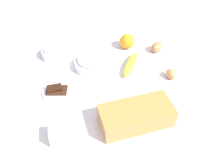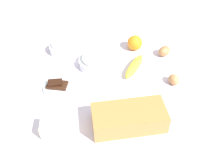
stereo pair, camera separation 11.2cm
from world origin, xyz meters
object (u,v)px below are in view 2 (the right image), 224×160
at_px(loaf_pan, 129,118).
at_px(chocolate_plate, 57,86).
at_px(egg_near_butter, 164,51).
at_px(orange_fruit, 135,43).
at_px(sugar_bowl, 61,47).
at_px(banana, 134,66).
at_px(butter_block, 53,128).
at_px(flour_bowl, 95,61).
at_px(egg_beside_bowl, 174,80).

relative_size(loaf_pan, chocolate_plate, 2.20).
bearing_deg(chocolate_plate, egg_near_butter, -161.38).
distance_m(orange_fruit, egg_near_butter, 0.16).
height_order(sugar_bowl, orange_fruit, orange_fruit).
distance_m(banana, butter_block, 0.49).
relative_size(loaf_pan, orange_fruit, 3.61).
xyz_separation_m(loaf_pan, flour_bowl, (0.11, -0.37, -0.01)).
relative_size(butter_block, egg_near_butter, 1.27).
relative_size(sugar_bowl, orange_fruit, 1.52).
bearing_deg(orange_fruit, egg_near_butter, 153.60).
distance_m(orange_fruit, butter_block, 0.64).
distance_m(loaf_pan, orange_fruit, 0.50).
xyz_separation_m(loaf_pan, banana, (-0.08, -0.32, -0.02)).
xyz_separation_m(sugar_bowl, chocolate_plate, (0.01, 0.27, -0.02)).
height_order(loaf_pan, butter_block, loaf_pan).
bearing_deg(egg_near_butter, butter_block, 38.38).
xyz_separation_m(orange_fruit, chocolate_plate, (0.40, 0.25, -0.03)).
distance_m(sugar_bowl, orange_fruit, 0.39).
distance_m(butter_block, egg_beside_bowl, 0.57).
relative_size(loaf_pan, butter_block, 3.17).
bearing_deg(egg_near_butter, loaf_pan, 59.00).
height_order(loaf_pan, flour_bowl, loaf_pan).
height_order(loaf_pan, egg_near_butter, loaf_pan).
height_order(egg_near_butter, egg_beside_bowl, egg_near_butter).
distance_m(egg_near_butter, egg_beside_bowl, 0.21).
bearing_deg(orange_fruit, flour_bowl, 28.13).
bearing_deg(egg_beside_bowl, egg_near_butter, -93.41).
distance_m(flour_bowl, chocolate_plate, 0.22).
bearing_deg(egg_beside_bowl, flour_bowl, -25.51).
xyz_separation_m(butter_block, egg_beside_bowl, (-0.53, -0.21, -0.01)).
height_order(butter_block, chocolate_plate, butter_block).
relative_size(orange_fruit, egg_beside_bowl, 1.37).
height_order(flour_bowl, chocolate_plate, flour_bowl).
distance_m(orange_fruit, egg_beside_bowl, 0.31).
bearing_deg(banana, chocolate_plate, 13.13).
distance_m(flour_bowl, banana, 0.19).
height_order(flour_bowl, orange_fruit, orange_fruit).
bearing_deg(chocolate_plate, orange_fruit, -147.58).
bearing_deg(butter_block, orange_fruit, -128.60).
relative_size(sugar_bowl, banana, 0.63).
height_order(flour_bowl, egg_beside_bowl, flour_bowl).
bearing_deg(egg_near_butter, banana, 29.05).
bearing_deg(banana, butter_block, 42.12).
xyz_separation_m(sugar_bowl, orange_fruit, (-0.39, 0.02, 0.01)).
distance_m(sugar_bowl, banana, 0.40).
xyz_separation_m(orange_fruit, egg_beside_bowl, (-0.13, 0.28, -0.02)).
xyz_separation_m(banana, butter_block, (0.37, 0.33, 0.01)).
relative_size(banana, egg_beside_bowl, 3.29).
height_order(orange_fruit, butter_block, orange_fruit).
distance_m(banana, egg_beside_bowl, 0.20).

